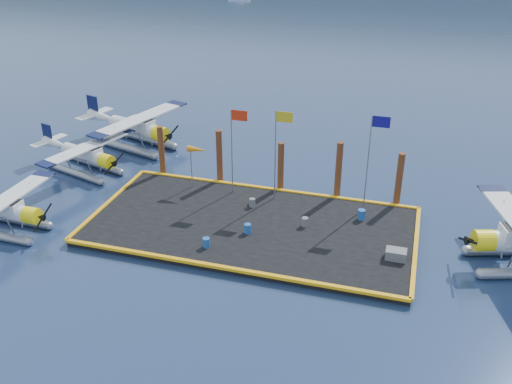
% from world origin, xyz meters
% --- Properties ---
extents(ground, '(4000.00, 4000.00, 0.00)m').
position_xyz_m(ground, '(0.00, 0.00, 0.00)').
color(ground, '#19284B').
rests_on(ground, ground).
extents(dock, '(20.00, 10.00, 0.40)m').
position_xyz_m(dock, '(0.00, 0.00, 0.20)').
color(dock, black).
rests_on(dock, ground).
extents(dock_bumpers, '(20.25, 10.25, 0.18)m').
position_xyz_m(dock_bumpers, '(0.00, 0.00, 0.49)').
color(dock_bumpers, '#EEA30E').
rests_on(dock_bumpers, dock).
extents(seaplane_a, '(7.75, 8.53, 3.05)m').
position_xyz_m(seaplane_a, '(-14.61, -4.55, 1.33)').
color(seaplane_a, gray).
rests_on(seaplane_a, ground).
extents(seaplane_b, '(7.92, 8.49, 3.03)m').
position_xyz_m(seaplane_b, '(-14.27, 4.51, 1.32)').
color(seaplane_b, gray).
rests_on(seaplane_b, ground).
extents(seaplane_c, '(9.40, 10.08, 3.60)m').
position_xyz_m(seaplane_c, '(-12.87, 10.07, 1.57)').
color(seaplane_c, gray).
rests_on(seaplane_c, ground).
extents(drum_0, '(0.40, 0.40, 0.57)m').
position_xyz_m(drum_0, '(-0.60, 2.21, 0.68)').
color(drum_0, '#57575C').
rests_on(drum_0, dock).
extents(drum_1, '(0.43, 0.43, 0.60)m').
position_xyz_m(drum_1, '(0.11, -1.09, 0.70)').
color(drum_1, '#1C4C9A').
rests_on(drum_1, dock).
extents(drum_2, '(0.42, 0.42, 0.59)m').
position_xyz_m(drum_2, '(3.27, 0.69, 0.69)').
color(drum_2, '#57575C').
rests_on(drum_2, dock).
extents(drum_3, '(0.42, 0.42, 0.59)m').
position_xyz_m(drum_3, '(-1.74, -3.29, 0.70)').
color(drum_3, '#1C4C9A').
rests_on(drum_3, dock).
extents(drum_4, '(0.47, 0.47, 0.67)m').
position_xyz_m(drum_4, '(6.52, 2.55, 0.73)').
color(drum_4, '#1C4C9A').
rests_on(drum_4, dock).
extents(crate, '(1.16, 0.77, 0.58)m').
position_xyz_m(crate, '(8.95, -1.39, 0.69)').
color(crate, '#57575C').
rests_on(crate, dock).
extents(flagpole_red, '(1.14, 0.08, 6.00)m').
position_xyz_m(flagpole_red, '(-2.29, 3.80, 4.40)').
color(flagpole_red, gray).
rests_on(flagpole_red, dock).
extents(flagpole_yellow, '(1.14, 0.08, 6.20)m').
position_xyz_m(flagpole_yellow, '(0.70, 3.80, 4.51)').
color(flagpole_yellow, gray).
rests_on(flagpole_yellow, dock).
extents(flagpole_blue, '(1.14, 0.08, 6.50)m').
position_xyz_m(flagpole_blue, '(6.70, 3.80, 4.69)').
color(flagpole_blue, gray).
rests_on(flagpole_blue, dock).
extents(windsock, '(1.40, 0.44, 3.12)m').
position_xyz_m(windsock, '(-5.03, 3.80, 3.23)').
color(windsock, gray).
rests_on(windsock, dock).
extents(piling_0, '(0.44, 0.44, 4.00)m').
position_xyz_m(piling_0, '(-8.50, 5.40, 2.00)').
color(piling_0, '#492814').
rests_on(piling_0, ground).
extents(piling_1, '(0.44, 0.44, 4.20)m').
position_xyz_m(piling_1, '(-4.00, 5.40, 2.10)').
color(piling_1, '#492814').
rests_on(piling_1, ground).
extents(piling_2, '(0.44, 0.44, 3.80)m').
position_xyz_m(piling_2, '(0.50, 5.40, 1.90)').
color(piling_2, '#492814').
rests_on(piling_2, ground).
extents(piling_3, '(0.44, 0.44, 4.30)m').
position_xyz_m(piling_3, '(4.50, 5.40, 2.15)').
color(piling_3, '#492814').
rests_on(piling_3, ground).
extents(piling_4, '(0.44, 0.44, 4.00)m').
position_xyz_m(piling_4, '(8.50, 5.40, 2.00)').
color(piling_4, '#492814').
rests_on(piling_4, ground).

